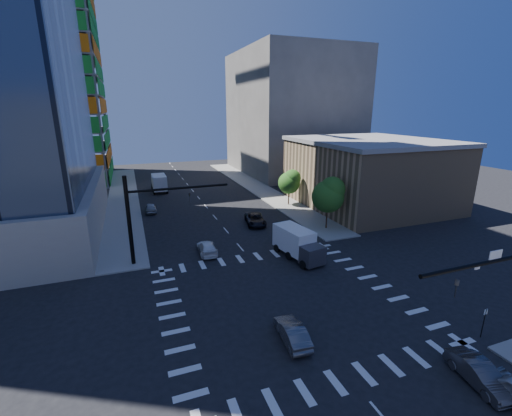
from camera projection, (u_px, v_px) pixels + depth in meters
name	position (u px, v px, depth m)	size (l,w,h in m)	color
ground	(285.00, 301.00, 28.18)	(160.00, 160.00, 0.00)	black
road_markings	(285.00, 300.00, 28.18)	(20.00, 20.00, 0.01)	silver
sidewalk_ne	(257.00, 187.00, 68.32)	(5.00, 60.00, 0.15)	gray
sidewalk_nw	(123.00, 198.00, 59.94)	(5.00, 60.00, 0.15)	gray
construction_building	(30.00, 59.00, 67.79)	(25.16, 34.50, 70.60)	gray
commercial_building	(369.00, 173.00, 54.86)	(20.50, 22.50, 10.60)	#A0825D
bg_building_ne	(291.00, 114.00, 82.77)	(24.00, 30.00, 28.00)	#605A56
signal_mast_nw	(144.00, 211.00, 33.63)	(10.20, 0.40, 9.00)	black
tree_south	(329.00, 194.00, 43.60)	(4.16, 4.16, 6.82)	#382316
tree_north	(290.00, 181.00, 54.69)	(3.54, 3.52, 5.78)	#382316
no_parking_sign	(484.00, 320.00, 23.28)	(0.30, 0.06, 2.20)	black
car_nb_right	(479.00, 373.00, 19.54)	(1.42, 4.08, 1.34)	#444347
car_nb_far	(255.00, 219.00, 46.49)	(2.37, 5.15, 1.43)	black
car_sb_near	(207.00, 248.00, 37.22)	(1.80, 4.42, 1.28)	white
car_sb_mid	(151.00, 208.00, 51.98)	(1.65, 4.09, 1.39)	#979B9E
car_sb_cross	(292.00, 332.00, 23.13)	(1.40, 4.02, 1.33)	#545459
box_truck_near	(299.00, 246.00, 35.75)	(3.41, 6.21, 3.09)	black
box_truck_far	(159.00, 184.00, 65.09)	(2.64, 6.17, 3.24)	black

